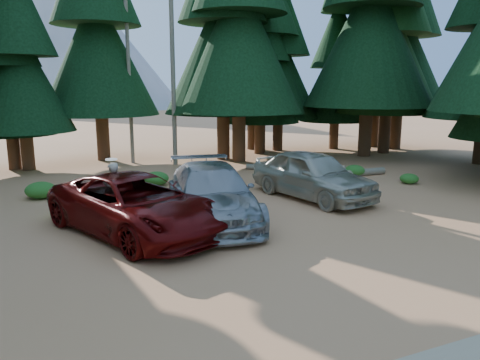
{
  "coord_description": "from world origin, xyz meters",
  "views": [
    {
      "loc": [
        -6.16,
        -9.83,
        4.27
      ],
      "look_at": [
        -0.18,
        3.63,
        1.25
      ],
      "focal_mm": 35.0,
      "sensor_mm": 36.0,
      "label": 1
    }
  ],
  "objects_px": {
    "log_left": "(98,183)",
    "log_right": "(339,175)",
    "silver_minivan_right": "(312,174)",
    "frisbee_player": "(113,190)",
    "log_mid": "(281,168)",
    "red_pickup": "(136,205)",
    "silver_minivan_center": "(212,193)"
  },
  "relations": [
    {
      "from": "log_left",
      "to": "log_right",
      "type": "distance_m",
      "value": 10.82
    },
    {
      "from": "silver_minivan_right",
      "to": "log_right",
      "type": "bearing_deg",
      "value": 29.56
    },
    {
      "from": "frisbee_player",
      "to": "log_mid",
      "type": "xyz_separation_m",
      "value": [
        9.2,
        6.0,
        -0.95
      ]
    },
    {
      "from": "silver_minivan_right",
      "to": "log_right",
      "type": "relative_size",
      "value": 1.05
    },
    {
      "from": "red_pickup",
      "to": "silver_minivan_center",
      "type": "relative_size",
      "value": 1.02
    },
    {
      "from": "log_left",
      "to": "log_mid",
      "type": "height_order",
      "value": "log_mid"
    },
    {
      "from": "red_pickup",
      "to": "log_right",
      "type": "xyz_separation_m",
      "value": [
        10.32,
        4.45,
        -0.69
      ]
    },
    {
      "from": "frisbee_player",
      "to": "silver_minivan_right",
      "type": "bearing_deg",
      "value": 166.73
    },
    {
      "from": "red_pickup",
      "to": "frisbee_player",
      "type": "height_order",
      "value": "frisbee_player"
    },
    {
      "from": "red_pickup",
      "to": "log_left",
      "type": "height_order",
      "value": "red_pickup"
    },
    {
      "from": "silver_minivan_center",
      "to": "log_left",
      "type": "xyz_separation_m",
      "value": [
        -2.66,
        6.72,
        -0.74
      ]
    },
    {
      "from": "red_pickup",
      "to": "frisbee_player",
      "type": "bearing_deg",
      "value": 88.49
    },
    {
      "from": "silver_minivan_right",
      "to": "log_mid",
      "type": "xyz_separation_m",
      "value": [
        1.73,
        5.53,
        -0.77
      ]
    },
    {
      "from": "red_pickup",
      "to": "log_mid",
      "type": "distance_m",
      "value": 11.35
    },
    {
      "from": "red_pickup",
      "to": "log_left",
      "type": "xyz_separation_m",
      "value": [
        -0.17,
        7.11,
        -0.72
      ]
    },
    {
      "from": "log_mid",
      "to": "log_right",
      "type": "distance_m",
      "value": 3.14
    },
    {
      "from": "red_pickup",
      "to": "log_mid",
      "type": "height_order",
      "value": "red_pickup"
    },
    {
      "from": "silver_minivan_center",
      "to": "log_right",
      "type": "xyz_separation_m",
      "value": [
        7.82,
        4.06,
        -0.71
      ]
    },
    {
      "from": "log_right",
      "to": "frisbee_player",
      "type": "bearing_deg",
      "value": -162.72
    },
    {
      "from": "frisbee_player",
      "to": "log_mid",
      "type": "height_order",
      "value": "frisbee_player"
    },
    {
      "from": "red_pickup",
      "to": "silver_minivan_center",
      "type": "height_order",
      "value": "silver_minivan_center"
    },
    {
      "from": "log_mid",
      "to": "log_right",
      "type": "relative_size",
      "value": 0.7
    },
    {
      "from": "silver_minivan_center",
      "to": "log_left",
      "type": "distance_m",
      "value": 7.27
    },
    {
      "from": "red_pickup",
      "to": "silver_minivan_right",
      "type": "relative_size",
      "value": 1.15
    },
    {
      "from": "silver_minivan_center",
      "to": "silver_minivan_right",
      "type": "bearing_deg",
      "value": 26.24
    },
    {
      "from": "log_mid",
      "to": "log_right",
      "type": "xyz_separation_m",
      "value": [
        1.56,
        -2.73,
        0.02
      ]
    },
    {
      "from": "silver_minivan_right",
      "to": "log_mid",
      "type": "distance_m",
      "value": 5.85
    },
    {
      "from": "red_pickup",
      "to": "silver_minivan_right",
      "type": "height_order",
      "value": "silver_minivan_right"
    },
    {
      "from": "silver_minivan_right",
      "to": "log_left",
      "type": "height_order",
      "value": "silver_minivan_right"
    },
    {
      "from": "log_left",
      "to": "silver_minivan_center",
      "type": "bearing_deg",
      "value": -102.7
    },
    {
      "from": "log_left",
      "to": "red_pickup",
      "type": "bearing_deg",
      "value": -122.94
    },
    {
      "from": "silver_minivan_center",
      "to": "silver_minivan_right",
      "type": "xyz_separation_m",
      "value": [
        4.54,
        1.25,
        0.04
      ]
    }
  ]
}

